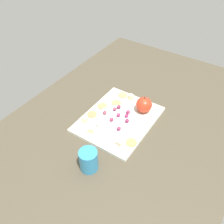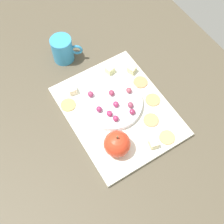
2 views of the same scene
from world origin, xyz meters
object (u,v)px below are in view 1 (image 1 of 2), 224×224
(serving_dish, at_px, (117,121))
(grape_8, at_px, (115,109))
(cracker_3, at_px, (116,103))
(grape_7, at_px, (105,113))
(platter, at_px, (119,119))
(cracker_1, at_px, (102,106))
(grape_4, at_px, (112,119))
(grape_5, at_px, (128,112))
(cheese_cube_1, at_px, (120,143))
(grape_0, at_px, (126,115))
(cheese_cube_2, at_px, (85,119))
(grape_2, at_px, (119,115))
(cheese_cube_0, at_px, (91,130))
(apple_whole, at_px, (144,105))
(cheese_cube_3, at_px, (131,97))
(cup, at_px, (88,160))
(grape_3, at_px, (127,121))
(cracker_0, at_px, (123,95))
(grape_6, at_px, (119,107))
(grape_1, at_px, (119,129))
(cracker_4, at_px, (92,114))
(cracker_2, at_px, (131,142))

(serving_dish, xyz_separation_m, grape_8, (-0.04, -0.04, 0.02))
(cracker_3, bearing_deg, grape_7, 4.37)
(platter, height_order, cracker_1, cracker_1)
(platter, height_order, grape_7, grape_7)
(grape_4, relative_size, grape_5, 1.00)
(cheese_cube_1, xyz_separation_m, grape_7, (-0.10, -0.14, 0.01))
(cracker_1, height_order, grape_0, grape_0)
(cheese_cube_2, distance_m, grape_8, 0.14)
(cracker_1, bearing_deg, grape_2, 74.28)
(cheese_cube_2, bearing_deg, cheese_cube_1, 81.62)
(cheese_cube_0, bearing_deg, apple_whole, 152.90)
(cheese_cube_3, bearing_deg, serving_dish, 9.32)
(grape_4, relative_size, grape_7, 1.00)
(grape_4, relative_size, cup, 0.21)
(grape_3, bearing_deg, cheese_cube_2, -64.69)
(cracker_0, distance_m, grape_6, 0.12)
(grape_0, bearing_deg, grape_3, 39.51)
(grape_2, bearing_deg, grape_5, 146.00)
(cheese_cube_2, bearing_deg, grape_2, 128.31)
(serving_dish, bearing_deg, grape_0, 143.34)
(grape_6, height_order, cup, cup)
(cheese_cube_1, xyz_separation_m, grape_8, (-0.14, -0.12, 0.01))
(grape_4, bearing_deg, grape_5, 156.36)
(grape_3, bearing_deg, grape_1, -4.49)
(grape_2, relative_size, grape_4, 1.00)
(grape_8, distance_m, cup, 0.30)
(grape_7, relative_size, cup, 0.21)
(cheese_cube_3, distance_m, grape_0, 0.15)
(cracker_1, distance_m, grape_2, 0.12)
(cheese_cube_0, height_order, cheese_cube_3, same)
(cup, bearing_deg, grape_5, -177.45)
(cheese_cube_1, distance_m, grape_0, 0.15)
(cheese_cube_1, xyz_separation_m, cracker_4, (-0.08, -0.20, -0.01))
(serving_dish, relative_size, grape_7, 9.57)
(grape_8, bearing_deg, cracker_3, -153.04)
(platter, distance_m, grape_2, 0.03)
(cheese_cube_0, distance_m, cracker_3, 0.21)
(cheese_cube_1, distance_m, cheese_cube_2, 0.20)
(cheese_cube_1, distance_m, cracker_0, 0.32)
(cheese_cube_3, distance_m, grape_4, 0.20)
(apple_whole, height_order, cheese_cube_2, apple_whole)
(cracker_0, bearing_deg, grape_0, 35.88)
(cheese_cube_3, distance_m, grape_5, 0.13)
(cheese_cube_3, distance_m, cracker_3, 0.08)
(cup, bearing_deg, cracker_1, -153.20)
(grape_3, bearing_deg, grape_2, -104.70)
(cheese_cube_1, relative_size, cracker_0, 0.52)
(grape_5, bearing_deg, cracker_4, -60.65)
(cheese_cube_0, distance_m, cracker_2, 0.18)
(grape_1, distance_m, grape_2, 0.08)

